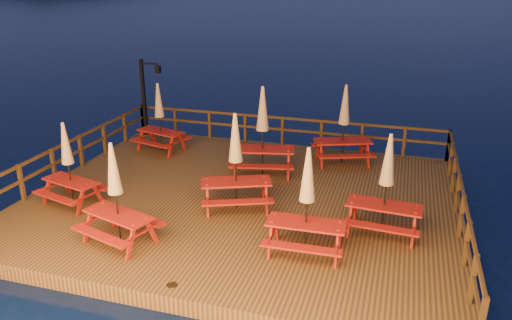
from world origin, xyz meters
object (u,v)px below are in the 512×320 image
object	(u,v)px
lamp_post	(147,91)
picnic_table_0	(68,163)
picnic_table_2	(160,116)
picnic_table_1	(344,123)

from	to	relation	value
lamp_post	picnic_table_0	distance (m)	6.49
picnic_table_0	picnic_table_2	size ratio (longest dim) A/B	0.96
lamp_post	picnic_table_2	distance (m)	2.11
picnic_table_0	picnic_table_1	xyz separation A→B (m)	(6.78, 5.41, 0.17)
picnic_table_1	picnic_table_2	size ratio (longest dim) A/B	1.09
picnic_table_1	picnic_table_0	bearing A→B (deg)	-162.33
picnic_table_1	lamp_post	bearing A→B (deg)	151.94
picnic_table_2	picnic_table_0	bearing A→B (deg)	-78.94
picnic_table_0	picnic_table_2	xyz separation A→B (m)	(0.30, 4.82, 0.05)
lamp_post	picnic_table_1	size ratio (longest dim) A/B	1.11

